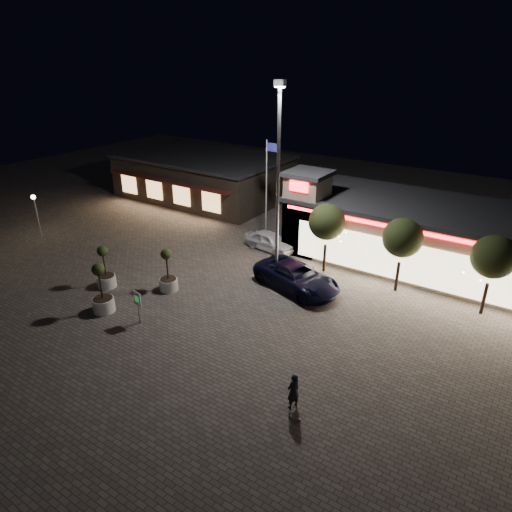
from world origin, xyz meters
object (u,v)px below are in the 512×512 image
Objects in this scene: pedestrian at (293,391)px; planter_left at (106,274)px; valet_sign at (137,301)px; planter_mid at (102,297)px; pickup_truck at (297,277)px; white_sedan at (270,241)px.

planter_left is (-15.22, 2.84, 0.03)m from pedestrian.
pedestrian is 10.38m from valet_sign.
planter_mid is (2.26, -2.10, 0.07)m from planter_left.
valet_sign is at bearing 163.32° from pickup_truck.
valet_sign is (-5.28, -8.33, 0.54)m from pickup_truck.
planter_left is at bearing 137.14° from planter_mid.
planter_left reaches higher than pickup_truck.
planter_mid reaches higher than planter_left.
valet_sign is (2.64, 0.27, 0.42)m from planter_mid.
white_sedan is 12.14m from planter_left.
valet_sign reaches higher than pedestrian.
planter_mid is at bearing 153.05° from pickup_truck.
pickup_truck is 12.08m from planter_left.
pickup_truck reaches higher than white_sedan.
pedestrian reaches higher than pickup_truck.
pedestrian is at bearing -10.57° from planter_left.
pedestrian is 0.59× the size of planter_left.
planter_mid is (-12.96, 0.74, 0.10)m from pedestrian.
pickup_truck is 2.09× the size of planter_left.
white_sedan is at bearing 62.97° from pickup_truck.
valet_sign is (-0.62, -12.64, 0.65)m from white_sedan.
planter_left is 3.09m from planter_mid.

